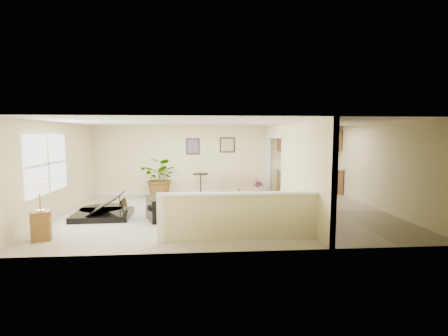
{
  "coord_description": "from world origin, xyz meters",
  "views": [
    {
      "loc": [
        -0.7,
        -8.8,
        2.16
      ],
      "look_at": [
        -0.01,
        0.4,
        1.22
      ],
      "focal_mm": 26.0,
      "sensor_mm": 36.0,
      "label": 1
    }
  ],
  "objects": [
    {
      "name": "left_wall",
      "position": [
        -4.5,
        0.0,
        1.25
      ],
      "size": [
        0.04,
        6.0,
        2.5
      ],
      "primitive_type": "cube",
      "color": "beige",
      "rests_on": "floor"
    },
    {
      "name": "small_plant",
      "position": [
        1.32,
        2.2,
        0.23
      ],
      "size": [
        0.39,
        0.39,
        0.55
      ],
      "color": "black",
      "rests_on": "floor"
    },
    {
      "name": "ceiling",
      "position": [
        0.0,
        0.0,
        2.5
      ],
      "size": [
        9.0,
        6.0,
        0.04
      ],
      "primitive_type": "cube",
      "color": "white",
      "rests_on": "back_wall"
    },
    {
      "name": "floor",
      "position": [
        0.0,
        0.0,
        0.0
      ],
      "size": [
        9.0,
        9.0,
        0.0
      ],
      "primitive_type": "plane",
      "color": "#BCA992",
      "rests_on": "ground"
    },
    {
      "name": "left_window",
      "position": [
        -4.49,
        -0.5,
        1.45
      ],
      "size": [
        0.05,
        2.15,
        1.45
      ],
      "primitive_type": "cube",
      "color": "white",
      "rests_on": "left_wall"
    },
    {
      "name": "wall_art_left",
      "position": [
        -0.95,
        2.97,
        1.75
      ],
      "size": [
        0.48,
        0.04,
        0.58
      ],
      "color": "#321C12",
      "rests_on": "back_wall"
    },
    {
      "name": "back_wall",
      "position": [
        0.0,
        3.0,
        1.25
      ],
      "size": [
        9.0,
        0.04,
        2.5
      ],
      "primitive_type": "cube",
      "color": "beige",
      "rests_on": "floor"
    },
    {
      "name": "accent_table",
      "position": [
        -0.68,
        2.49,
        0.53
      ],
      "size": [
        0.57,
        0.57,
        0.82
      ],
      "color": "black",
      "rests_on": "floor"
    },
    {
      "name": "piano",
      "position": [
        -3.29,
        -0.1,
        0.57
      ],
      "size": [
        1.73,
        1.8,
        1.36
      ],
      "rotation": [
        0.0,
        0.0,
        0.04
      ],
      "color": "black",
      "rests_on": "floor"
    },
    {
      "name": "piano_bench",
      "position": [
        -1.79,
        -0.59,
        0.29
      ],
      "size": [
        0.7,
        0.96,
        0.57
      ],
      "primitive_type": "cube",
      "rotation": [
        0.0,
        0.0,
        0.34
      ],
      "color": "black",
      "rests_on": "floor"
    },
    {
      "name": "palm_plant",
      "position": [
        -2.05,
        2.4,
        0.68
      ],
      "size": [
        1.56,
        1.47,
        1.39
      ],
      "color": "black",
      "rests_on": "floor"
    },
    {
      "name": "interior_partition",
      "position": [
        1.8,
        0.25,
        1.22
      ],
      "size": [
        0.18,
        5.99,
        2.5
      ],
      "color": "beige",
      "rests_on": "floor"
    },
    {
      "name": "loveseat",
      "position": [
        0.63,
        2.2,
        0.32
      ],
      "size": [
        1.48,
        0.87,
        0.83
      ],
      "rotation": [
        0.0,
        0.0,
        -0.03
      ],
      "color": "tan",
      "rests_on": "floor"
    },
    {
      "name": "right_wall",
      "position": [
        4.5,
        0.0,
        1.25
      ],
      "size": [
        0.04,
        6.0,
        2.5
      ],
      "primitive_type": "cube",
      "color": "beige",
      "rests_on": "floor"
    },
    {
      "name": "wall_mirror",
      "position": [
        0.3,
        2.97,
        1.8
      ],
      "size": [
        0.55,
        0.04,
        0.55
      ],
      "color": "#321C12",
      "rests_on": "back_wall"
    },
    {
      "name": "kitchen_cabinets",
      "position": [
        3.19,
        2.73,
        0.87
      ],
      "size": [
        2.36,
        0.65,
        2.33
      ],
      "color": "brown",
      "rests_on": "floor"
    },
    {
      "name": "front_wall",
      "position": [
        0.0,
        -3.0,
        1.25
      ],
      "size": [
        9.0,
        0.04,
        2.5
      ],
      "primitive_type": "cube",
      "color": "beige",
      "rests_on": "floor"
    },
    {
      "name": "lamp_stand",
      "position": [
        -3.97,
        -2.02,
        0.51
      ],
      "size": [
        0.45,
        0.45,
        1.21
      ],
      "color": "brown",
      "rests_on": "floor"
    },
    {
      "name": "kitchen_vinyl",
      "position": [
        3.15,
        0.0,
        0.0
      ],
      "size": [
        2.7,
        6.0,
        0.01
      ],
      "primitive_type": "cube",
      "color": "#9B8669",
      "rests_on": "floor"
    },
    {
      "name": "pony_half_wall",
      "position": [
        0.08,
        -2.3,
        0.52
      ],
      "size": [
        3.42,
        0.22,
        1.0
      ],
      "color": "beige",
      "rests_on": "floor"
    }
  ]
}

